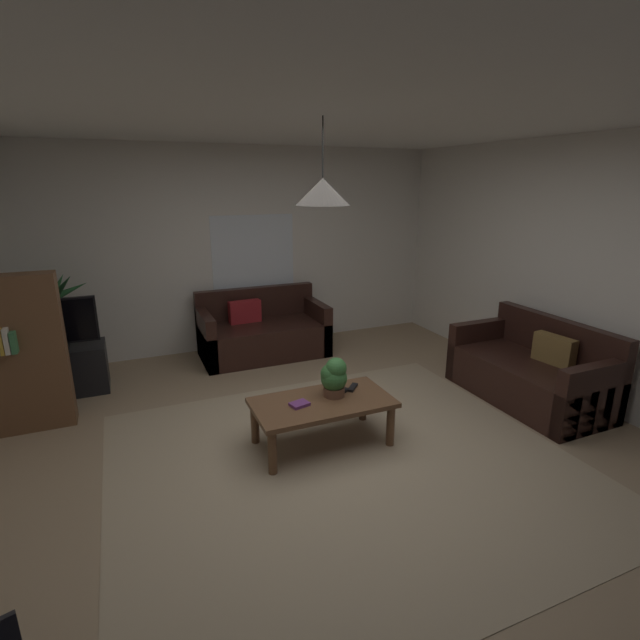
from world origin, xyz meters
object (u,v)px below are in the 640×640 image
coffee_table (322,407)px  tv (52,324)px  couch_under_window (263,334)px  potted_plant_on_table (334,376)px  couch_right_side (531,374)px  remote_on_table_1 (342,392)px  pendant_lamp (323,192)px  book_on_table_0 (300,404)px  tv_stand (60,371)px  potted_palm_corner (55,330)px  bookshelf_corner (20,354)px  remote_on_table_0 (353,387)px

coffee_table → tv: (-2.10, 1.96, 0.43)m
couch_under_window → potted_plant_on_table: size_ratio=4.59×
couch_right_side → remote_on_table_1: 2.07m
tv → pendant_lamp: pendant_lamp is taller
book_on_table_0 → tv_stand: 2.76m
potted_palm_corner → bookshelf_corner: bearing=-97.2°
tv → remote_on_table_1: bearing=-39.4°
book_on_table_0 → potted_palm_corner: size_ratio=0.11×
coffee_table → tv_stand: size_ratio=1.28×
couch_under_window → book_on_table_0: bearing=-99.1°
remote_on_table_1 → pendant_lamp: (-0.21, -0.06, 1.65)m
couch_under_window → coffee_table: (-0.16, -2.27, 0.06)m
potted_palm_corner → tv: bearing=-84.4°
tv → potted_palm_corner: bearing=95.6°
remote_on_table_0 → potted_palm_corner: (-2.48, 2.29, 0.17)m
couch_under_window → remote_on_table_0: size_ratio=9.72×
couch_under_window → couch_right_side: same height
tv → coffee_table: bearing=-43.0°
couch_right_side → pendant_lamp: pendant_lamp is taller
potted_plant_on_table → remote_on_table_0: bearing=15.9°
potted_plant_on_table → bookshelf_corner: bookshelf_corner is taller
remote_on_table_0 → potted_palm_corner: 3.38m
tv_stand → coffee_table: bearing=-43.3°
potted_palm_corner → couch_right_side: bearing=-28.9°
book_on_table_0 → pendant_lamp: bearing=3.6°
book_on_table_0 → remote_on_table_0: size_ratio=0.91×
couch_right_side → potted_palm_corner: potted_palm_corner is taller
couch_right_side → bookshelf_corner: size_ratio=1.10×
tv_stand → couch_right_side: bearing=-24.8°
remote_on_table_0 → potted_palm_corner: bearing=-179.3°
remote_on_table_0 → bookshelf_corner: size_ratio=0.11×
tv → pendant_lamp: bearing=-43.0°
coffee_table → book_on_table_0: size_ratio=7.91×
remote_on_table_1 → potted_plant_on_table: 0.18m
remote_on_table_1 → potted_plant_on_table: bearing=71.6°
tv → potted_palm_corner: (-0.04, 0.43, -0.18)m
remote_on_table_1 → pendant_lamp: size_ratio=0.26×
pendant_lamp → couch_right_side: bearing=-1.0°
couch_right_side → book_on_table_0: size_ratio=10.58×
coffee_table → pendant_lamp: size_ratio=1.89×
potted_palm_corner → pendant_lamp: size_ratio=2.09×
tv_stand → potted_palm_corner: potted_palm_corner is taller
potted_palm_corner → remote_on_table_1: bearing=-44.8°
couch_right_side → tv_stand: couch_right_side is taller
book_on_table_0 → remote_on_table_0: book_on_table_0 is taller
couch_under_window → remote_on_table_1: (0.05, -2.21, 0.14)m
potted_plant_on_table → bookshelf_corner: 2.71m
tv → couch_under_window: bearing=7.8°
potted_plant_on_table → bookshelf_corner: bearing=153.1°
remote_on_table_0 → remote_on_table_1: (-0.13, -0.05, 0.00)m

